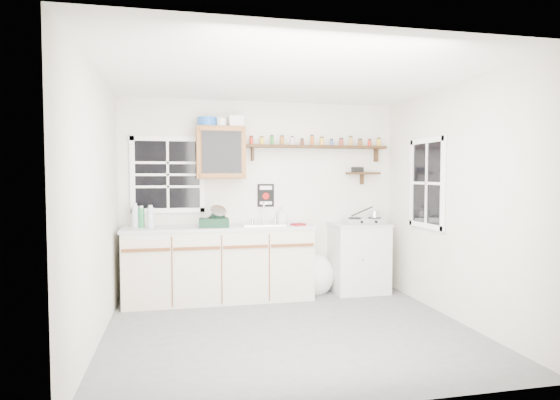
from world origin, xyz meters
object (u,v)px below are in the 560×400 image
(right_cabinet, at_px, (359,257))
(dish_rack, at_px, (215,220))
(upper_cabinet, at_px, (221,153))
(main_cabinet, at_px, (220,263))
(spice_shelf, at_px, (317,146))
(hotplate, at_px, (365,221))

(right_cabinet, height_order, dish_rack, dish_rack)
(upper_cabinet, relative_size, dish_rack, 1.77)
(main_cabinet, xyz_separation_m, spice_shelf, (1.31, 0.21, 1.47))
(dish_rack, bearing_deg, spice_shelf, 15.70)
(spice_shelf, xyz_separation_m, hotplate, (0.59, -0.21, -0.98))
(right_cabinet, xyz_separation_m, hotplate, (0.07, -0.02, 0.49))
(dish_rack, xyz_separation_m, hotplate, (1.97, 0.10, -0.06))
(right_cabinet, relative_size, spice_shelf, 0.48)
(hotplate, bearing_deg, dish_rack, -178.87)
(main_cabinet, distance_m, upper_cabinet, 1.37)
(main_cabinet, distance_m, spice_shelf, 1.98)
(upper_cabinet, distance_m, spice_shelf, 1.28)
(upper_cabinet, xyz_separation_m, spice_shelf, (1.28, 0.07, 0.11))
(upper_cabinet, bearing_deg, right_cabinet, -3.76)
(upper_cabinet, bearing_deg, dish_rack, -111.44)
(main_cabinet, bearing_deg, hotplate, 0.16)
(main_cabinet, xyz_separation_m, upper_cabinet, (0.03, 0.14, 1.36))
(main_cabinet, bearing_deg, dish_rack, -121.47)
(right_cabinet, relative_size, upper_cabinet, 1.40)
(dish_rack, bearing_deg, right_cabinet, 6.67)
(dish_rack, bearing_deg, main_cabinet, 61.47)
(upper_cabinet, relative_size, spice_shelf, 0.34)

